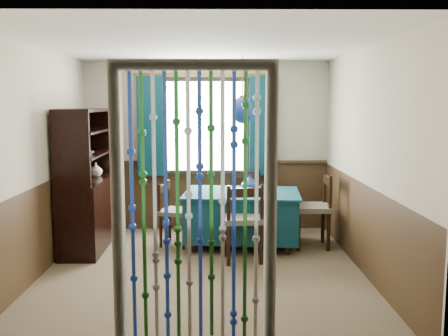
{
  "coord_description": "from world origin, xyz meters",
  "views": [
    {
      "loc": [
        0.17,
        -5.41,
        1.88
      ],
      "look_at": [
        0.24,
        0.69,
        1.09
      ],
      "focal_mm": 40.0,
      "sensor_mm": 36.0,
      "label": 1
    }
  ],
  "objects_px": {
    "dining_table": "(242,214)",
    "bowl_shelf": "(86,153)",
    "chair_right": "(314,208)",
    "vase_sideboard": "(96,169)",
    "chair_near": "(243,220)",
    "pendant_lamp": "(242,110)",
    "sideboard": "(87,201)",
    "vase_table": "(250,184)",
    "chair_far": "(243,200)",
    "chair_left": "(174,212)"
  },
  "relations": [
    {
      "from": "bowl_shelf",
      "to": "vase_sideboard",
      "type": "distance_m",
      "value": 0.52
    },
    {
      "from": "chair_near",
      "to": "vase_table",
      "type": "height_order",
      "value": "chair_near"
    },
    {
      "from": "chair_near",
      "to": "bowl_shelf",
      "type": "height_order",
      "value": "bowl_shelf"
    },
    {
      "from": "pendant_lamp",
      "to": "vase_table",
      "type": "bearing_deg",
      "value": -7.69
    },
    {
      "from": "chair_right",
      "to": "sideboard",
      "type": "relative_size",
      "value": 0.54
    },
    {
      "from": "chair_left",
      "to": "dining_table",
      "type": "bearing_deg",
      "value": 102.06
    },
    {
      "from": "chair_left",
      "to": "vase_sideboard",
      "type": "bearing_deg",
      "value": -82.97
    },
    {
      "from": "dining_table",
      "to": "chair_right",
      "type": "distance_m",
      "value": 0.95
    },
    {
      "from": "chair_near",
      "to": "chair_left",
      "type": "bearing_deg",
      "value": 134.46
    },
    {
      "from": "chair_far",
      "to": "pendant_lamp",
      "type": "relative_size",
      "value": 1.06
    },
    {
      "from": "chair_near",
      "to": "pendant_lamp",
      "type": "xyz_separation_m",
      "value": [
        0.02,
        0.68,
        1.3
      ]
    },
    {
      "from": "dining_table",
      "to": "chair_near",
      "type": "height_order",
      "value": "chair_near"
    },
    {
      "from": "chair_right",
      "to": "pendant_lamp",
      "type": "xyz_separation_m",
      "value": [
        -0.95,
        0.08,
        1.28
      ]
    },
    {
      "from": "dining_table",
      "to": "bowl_shelf",
      "type": "xyz_separation_m",
      "value": [
        -1.96,
        -0.27,
        0.85
      ]
    },
    {
      "from": "dining_table",
      "to": "bowl_shelf",
      "type": "height_order",
      "value": "bowl_shelf"
    },
    {
      "from": "sideboard",
      "to": "vase_sideboard",
      "type": "xyz_separation_m",
      "value": [
        0.06,
        0.25,
        0.39
      ]
    },
    {
      "from": "dining_table",
      "to": "chair_far",
      "type": "relative_size",
      "value": 1.71
    },
    {
      "from": "chair_far",
      "to": "chair_left",
      "type": "height_order",
      "value": "chair_far"
    },
    {
      "from": "chair_far",
      "to": "vase_sideboard",
      "type": "distance_m",
      "value": 2.12
    },
    {
      "from": "chair_far",
      "to": "pendant_lamp",
      "type": "bearing_deg",
      "value": 105.33
    },
    {
      "from": "chair_near",
      "to": "vase_table",
      "type": "distance_m",
      "value": 0.75
    },
    {
      "from": "chair_near",
      "to": "bowl_shelf",
      "type": "distance_m",
      "value": 2.13
    },
    {
      "from": "sideboard",
      "to": "pendant_lamp",
      "type": "height_order",
      "value": "pendant_lamp"
    },
    {
      "from": "dining_table",
      "to": "bowl_shelf",
      "type": "distance_m",
      "value": 2.16
    },
    {
      "from": "sideboard",
      "to": "vase_sideboard",
      "type": "distance_m",
      "value": 0.46
    },
    {
      "from": "chair_near",
      "to": "sideboard",
      "type": "bearing_deg",
      "value": 156.6
    },
    {
      "from": "vase_table",
      "to": "vase_sideboard",
      "type": "relative_size",
      "value": 1.05
    },
    {
      "from": "chair_far",
      "to": "chair_near",
      "type": "bearing_deg",
      "value": 106.83
    },
    {
      "from": "chair_far",
      "to": "vase_table",
      "type": "bearing_deg",
      "value": 114.68
    },
    {
      "from": "pendant_lamp",
      "to": "bowl_shelf",
      "type": "distance_m",
      "value": 2.05
    },
    {
      "from": "chair_right",
      "to": "vase_table",
      "type": "xyz_separation_m",
      "value": [
        -0.84,
        0.06,
        0.31
      ]
    },
    {
      "from": "chair_far",
      "to": "chair_right",
      "type": "xyz_separation_m",
      "value": [
        0.9,
        -0.69,
        0.02
      ]
    },
    {
      "from": "chair_right",
      "to": "vase_sideboard",
      "type": "xyz_separation_m",
      "value": [
        -2.91,
        0.26,
        0.5
      ]
    },
    {
      "from": "bowl_shelf",
      "to": "vase_sideboard",
      "type": "bearing_deg",
      "value": 90.0
    },
    {
      "from": "bowl_shelf",
      "to": "chair_near",
      "type": "bearing_deg",
      "value": -11.84
    },
    {
      "from": "dining_table",
      "to": "vase_table",
      "type": "bearing_deg",
      "value": -2.55
    },
    {
      "from": "dining_table",
      "to": "chair_left",
      "type": "relative_size",
      "value": 1.89
    },
    {
      "from": "chair_far",
      "to": "sideboard",
      "type": "relative_size",
      "value": 0.51
    },
    {
      "from": "chair_right",
      "to": "vase_sideboard",
      "type": "distance_m",
      "value": 2.96
    },
    {
      "from": "pendant_lamp",
      "to": "vase_table",
      "type": "distance_m",
      "value": 0.98
    },
    {
      "from": "sideboard",
      "to": "bowl_shelf",
      "type": "distance_m",
      "value": 0.68
    },
    {
      "from": "dining_table",
      "to": "chair_near",
      "type": "bearing_deg",
      "value": -86.43
    },
    {
      "from": "chair_right",
      "to": "pendant_lamp",
      "type": "relative_size",
      "value": 1.11
    },
    {
      "from": "chair_left",
      "to": "bowl_shelf",
      "type": "distance_m",
      "value": 1.38
    },
    {
      "from": "dining_table",
      "to": "pendant_lamp",
      "type": "distance_m",
      "value": 1.38
    },
    {
      "from": "dining_table",
      "to": "vase_table",
      "type": "height_order",
      "value": "vase_table"
    },
    {
      "from": "pendant_lamp",
      "to": "vase_sideboard",
      "type": "distance_m",
      "value": 2.12
    },
    {
      "from": "dining_table",
      "to": "pendant_lamp",
      "type": "relative_size",
      "value": 1.81
    },
    {
      "from": "chair_far",
      "to": "bowl_shelf",
      "type": "relative_size",
      "value": 4.27
    },
    {
      "from": "chair_near",
      "to": "chair_left",
      "type": "height_order",
      "value": "chair_near"
    }
  ]
}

